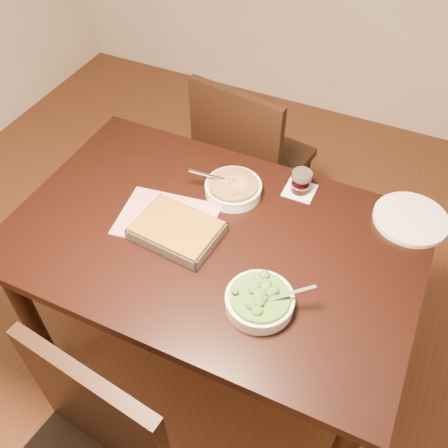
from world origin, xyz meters
name	(u,v)px	position (x,y,z in m)	size (l,w,h in m)	color
ground	(215,346)	(0.00, 0.00, 0.00)	(4.00, 4.00, 0.00)	#482B14
table	(213,254)	(0.00, 0.00, 0.65)	(1.40, 0.90, 0.75)	black
magazine_a	(167,219)	(-0.18, 0.00, 0.75)	(0.34, 0.25, 0.01)	#A62F4E
coaster	(300,190)	(0.20, 0.34, 0.75)	(0.11, 0.11, 0.00)	white
stew_bowl	(233,188)	(-0.02, 0.22, 0.78)	(0.23, 0.21, 0.08)	white
broccoli_bowl	(260,300)	(0.25, -0.19, 0.78)	(0.22, 0.21, 0.08)	white
baking_dish	(177,231)	(-0.11, -0.05, 0.78)	(0.30, 0.23, 0.05)	silver
wine_tumbler	(301,181)	(0.20, 0.34, 0.80)	(0.07, 0.07, 0.08)	black
dinner_plate	(411,219)	(0.60, 0.36, 0.76)	(0.26, 0.26, 0.02)	white
chair_far	(248,158)	(-0.15, 0.69, 0.53)	(0.50, 0.50, 0.94)	black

